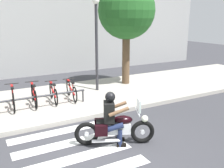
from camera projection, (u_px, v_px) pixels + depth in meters
name	position (u px, v px, depth m)	size (l,w,h in m)	color
ground_plane	(101.00, 151.00, 6.40)	(48.00, 48.00, 0.00)	#38383D
sidewalk	(53.00, 101.00, 9.94)	(24.00, 4.40, 0.15)	#A8A399
crosswalk_stripe_2	(78.00, 158.00, 6.11)	(2.80, 0.40, 0.01)	white
crosswalk_stripe_3	(67.00, 144.00, 6.79)	(2.80, 0.40, 0.01)	white
crosswalk_stripe_4	(58.00, 132.00, 7.47)	(2.80, 0.40, 0.01)	white
motorcycle	(115.00, 128.00, 6.66)	(1.97, 1.01, 1.23)	black
rider	(112.00, 115.00, 6.57)	(0.76, 0.70, 1.44)	black
bicycle_2	(13.00, 98.00, 8.96)	(0.48, 1.64, 0.80)	black
bicycle_3	(34.00, 95.00, 9.29)	(0.48, 1.65, 0.79)	black
bicycle_4	(53.00, 93.00, 9.63)	(0.48, 1.57, 0.74)	black
bicycle_5	(71.00, 90.00, 9.97)	(0.48, 1.61, 0.73)	black
bike_rack	(27.00, 99.00, 8.64)	(4.18, 0.07, 0.49)	#333338
street_lamp	(96.00, 37.00, 10.65)	(0.28, 0.28, 4.02)	#2D2D33
tree_near_rack	(127.00, 11.00, 11.52)	(2.59, 2.59, 4.83)	brown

